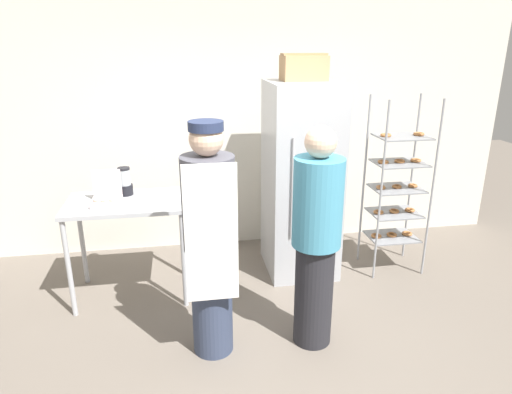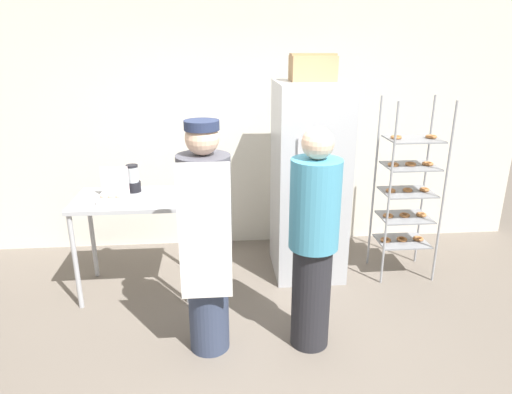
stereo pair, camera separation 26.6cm
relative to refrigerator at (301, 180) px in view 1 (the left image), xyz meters
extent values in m
plane|color=#6B6056|center=(-0.60, -1.54, -0.96)|extent=(14.00, 14.00, 0.00)
cube|color=silver|center=(-0.60, 0.82, 0.53)|extent=(6.40, 0.12, 2.97)
cube|color=#ADAFB5|center=(0.00, 0.01, 0.00)|extent=(0.67, 0.75, 1.91)
cube|color=#93959B|center=(0.00, -0.36, 0.02)|extent=(0.62, 0.02, 1.57)
cylinder|color=silver|center=(-0.18, -0.39, 0.05)|extent=(0.02, 0.02, 0.94)
cylinder|color=#93969B|center=(0.69, -0.35, -0.07)|extent=(0.02, 0.02, 1.77)
cylinder|color=#93969B|center=(1.21, -0.35, -0.07)|extent=(0.02, 0.02, 1.77)
cylinder|color=#93969B|center=(0.69, 0.06, -0.07)|extent=(0.02, 0.02, 1.77)
cylinder|color=#93969B|center=(1.21, 0.06, -0.07)|extent=(0.02, 0.02, 1.77)
cube|color=gray|center=(0.95, -0.14, -0.61)|extent=(0.48, 0.38, 0.01)
torus|color=#AD6B38|center=(0.78, -0.14, -0.59)|extent=(0.11, 0.11, 0.03)
torus|color=#AD6B38|center=(0.95, -0.14, -0.59)|extent=(0.11, 0.11, 0.03)
torus|color=#AD6B38|center=(1.12, -0.14, -0.59)|extent=(0.11, 0.11, 0.03)
cube|color=gray|center=(0.95, -0.14, -0.35)|extent=(0.48, 0.38, 0.01)
torus|color=#AD6B38|center=(0.78, -0.14, -0.33)|extent=(0.10, 0.10, 0.03)
torus|color=#AD6B38|center=(0.95, -0.14, -0.33)|extent=(0.10, 0.10, 0.03)
torus|color=#AD6B38|center=(1.12, -0.14, -0.33)|extent=(0.10, 0.10, 0.03)
cube|color=gray|center=(0.95, -0.14, -0.09)|extent=(0.48, 0.38, 0.01)
torus|color=#AD6B38|center=(0.78, -0.14, -0.07)|extent=(0.09, 0.09, 0.03)
torus|color=#AD6B38|center=(0.95, -0.14, -0.07)|extent=(0.09, 0.09, 0.03)
torus|color=#AD6B38|center=(1.12, -0.14, -0.07)|extent=(0.09, 0.09, 0.03)
cube|color=gray|center=(0.95, -0.14, 0.17)|extent=(0.48, 0.38, 0.01)
torus|color=#AD6B38|center=(0.78, -0.14, 0.19)|extent=(0.10, 0.10, 0.03)
torus|color=#AD6B38|center=(0.95, -0.14, 0.19)|extent=(0.10, 0.10, 0.03)
torus|color=#AD6B38|center=(1.12, -0.14, 0.19)|extent=(0.10, 0.10, 0.03)
cube|color=gray|center=(0.95, -0.14, 0.44)|extent=(0.48, 0.38, 0.01)
torus|color=#AD6B38|center=(0.78, -0.14, 0.46)|extent=(0.10, 0.10, 0.03)
torus|color=#AD6B38|center=(1.12, -0.14, 0.46)|extent=(0.10, 0.10, 0.03)
cube|color=#ADAFB5|center=(-1.66, -0.25, -0.05)|extent=(1.04, 0.66, 0.04)
cylinder|color=#ADAFB5|center=(-2.14, -0.54, -0.51)|extent=(0.04, 0.04, 0.89)
cylinder|color=#ADAFB5|center=(-1.18, -0.54, -0.51)|extent=(0.04, 0.04, 0.89)
cylinder|color=#ADAFB5|center=(-2.14, 0.04, -0.51)|extent=(0.04, 0.04, 0.89)
cylinder|color=#ADAFB5|center=(-1.18, 0.04, -0.51)|extent=(0.04, 0.04, 0.89)
cube|color=silver|center=(-1.81, -0.32, 0.00)|extent=(0.25, 0.23, 0.05)
cube|color=silver|center=(-1.81, -0.20, 0.14)|extent=(0.24, 0.01, 0.23)
torus|color=beige|center=(-1.87, -0.37, 0.04)|extent=(0.08, 0.08, 0.03)
torus|color=beige|center=(-1.81, -0.37, 0.04)|extent=(0.08, 0.08, 0.03)
torus|color=beige|center=(-1.75, -0.37, 0.04)|extent=(0.08, 0.08, 0.03)
torus|color=beige|center=(-1.87, -0.28, 0.04)|extent=(0.08, 0.08, 0.03)
torus|color=beige|center=(-1.81, -0.28, 0.04)|extent=(0.08, 0.08, 0.03)
cylinder|color=black|center=(-1.68, -0.07, 0.02)|extent=(0.14, 0.14, 0.09)
cylinder|color=#B2BCC1|center=(-1.68, -0.07, 0.14)|extent=(0.11, 0.11, 0.14)
cylinder|color=black|center=(-1.68, -0.07, 0.22)|extent=(0.11, 0.11, 0.02)
cube|color=tan|center=(0.01, 0.08, 1.07)|extent=(0.41, 0.28, 0.23)
cube|color=#A58057|center=(0.01, 0.08, 1.19)|extent=(0.42, 0.15, 0.02)
cylinder|color=#333D56|center=(-0.99, -1.20, -0.53)|extent=(0.30, 0.30, 0.86)
cylinder|color=#4C4C56|center=(-0.99, -1.20, 0.24)|extent=(0.38, 0.38, 0.68)
sphere|color=beige|center=(-0.99, -1.20, 0.70)|extent=(0.23, 0.23, 0.23)
cube|color=white|center=(-0.99, -1.39, 0.09)|extent=(0.36, 0.02, 0.98)
cylinder|color=#232D4C|center=(-0.99, -1.20, 0.79)|extent=(0.24, 0.24, 0.06)
cylinder|color=#232328|center=(-0.21, -1.22, -0.54)|extent=(0.30, 0.30, 0.84)
cylinder|color=teal|center=(-0.21, -1.22, 0.21)|extent=(0.37, 0.37, 0.66)
sphere|color=beige|center=(-0.21, -1.22, 0.65)|extent=(0.23, 0.23, 0.23)
camera|label=1|loc=(-1.15, -4.18, 1.32)|focal=32.00mm
camera|label=2|loc=(-0.89, -4.22, 1.32)|focal=32.00mm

